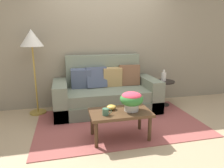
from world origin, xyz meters
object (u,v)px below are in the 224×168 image
object	(u,v)px
side_table	(163,89)
snack_bowl	(111,107)
couch	(106,94)
coffee_table	(120,115)
potted_plant	(132,99)
floor_lamp	(32,43)
table_vase	(164,76)
coffee_mug	(106,112)

from	to	relation	value
side_table	snack_bowl	bearing A→B (deg)	-142.40
couch	snack_bowl	world-z (taller)	couch
couch	coffee_table	xyz separation A→B (m)	(-0.04, -1.19, 0.02)
potted_plant	coffee_table	bearing A→B (deg)	175.81
floor_lamp	snack_bowl	size ratio (longest dim) A/B	11.49
couch	table_vase	xyz separation A→B (m)	(1.24, -0.01, 0.30)
coffee_mug	table_vase	world-z (taller)	table_vase
potted_plant	table_vase	bearing A→B (deg)	46.88
coffee_mug	floor_lamp	bearing A→B (deg)	127.05
floor_lamp	coffee_mug	distance (m)	1.96
coffee_mug	table_vase	size ratio (longest dim) A/B	0.57
side_table	table_vase	world-z (taller)	table_vase
couch	potted_plant	size ratio (longest dim) A/B	6.00
floor_lamp	coffee_mug	size ratio (longest dim) A/B	11.92
table_vase	potted_plant	bearing A→B (deg)	-133.12
potted_plant	couch	bearing A→B (deg)	95.83
coffee_table	floor_lamp	bearing A→B (deg)	134.43
coffee_table	table_vase	world-z (taller)	table_vase
coffee_table	floor_lamp	world-z (taller)	floor_lamp
couch	snack_bowl	bearing A→B (deg)	-97.78
side_table	snack_bowl	size ratio (longest dim) A/B	3.90
couch	side_table	bearing A→B (deg)	-0.81
floor_lamp	table_vase	distance (m)	2.67
snack_bowl	coffee_mug	bearing A→B (deg)	-123.58
couch	side_table	xyz separation A→B (m)	(1.24, -0.02, 0.03)
side_table	potted_plant	size ratio (longest dim) A/B	1.60
couch	coffee_table	bearing A→B (deg)	-92.08
potted_plant	table_vase	world-z (taller)	table_vase
floor_lamp	coffee_mug	world-z (taller)	floor_lamp
couch	snack_bowl	distance (m)	1.10
couch	coffee_table	size ratio (longest dim) A/B	2.30
snack_bowl	couch	bearing A→B (deg)	82.22
coffee_mug	coffee_table	bearing A→B (deg)	21.03
coffee_mug	side_table	bearing A→B (deg)	39.70
potted_plant	snack_bowl	size ratio (longest dim) A/B	2.44
coffee_table	potted_plant	xyz separation A→B (m)	(0.17, -0.01, 0.23)
table_vase	snack_bowl	bearing A→B (deg)	-142.06
floor_lamp	couch	bearing A→B (deg)	-5.48
potted_plant	coffee_mug	world-z (taller)	potted_plant
couch	coffee_mug	distance (m)	1.31
snack_bowl	table_vase	distance (m)	1.76
side_table	coffee_mug	bearing A→B (deg)	-140.30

